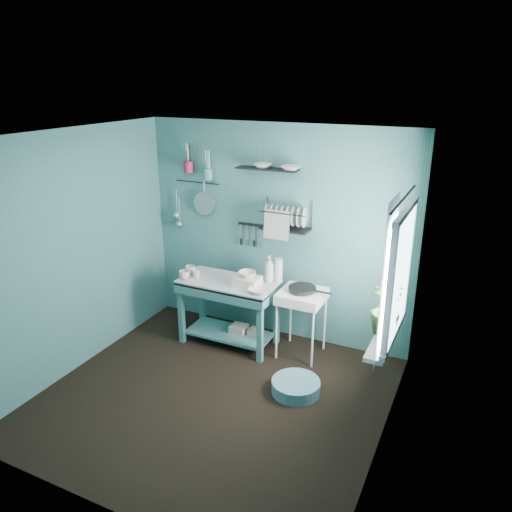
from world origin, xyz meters
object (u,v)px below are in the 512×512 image
at_px(frying_pan, 302,288).
at_px(hotplate_stand, 301,323).
at_px(soap_bottle, 270,269).
at_px(colander, 204,203).
at_px(wash_tub, 247,281).
at_px(floor_basin, 296,387).
at_px(mug_left, 184,275).
at_px(storage_tin_small, 255,337).
at_px(water_bottle, 278,270).
at_px(work_counter, 229,312).
at_px(utensil_cup_magenta, 188,167).
at_px(mug_right, 190,270).
at_px(utensil_cup_teal, 208,174).
at_px(storage_tin_large, 239,334).
at_px(mug_mid, 197,273).
at_px(potted_plant, 385,308).
at_px(dish_rack, 286,215).

bearing_deg(frying_pan, hotplate_stand, 0.00).
relative_size(soap_bottle, colander, 1.07).
bearing_deg(soap_bottle, wash_tub, -127.69).
height_order(soap_bottle, floor_basin, soap_bottle).
height_order(mug_left, storage_tin_small, mug_left).
xyz_separation_m(soap_bottle, water_bottle, (0.10, 0.02, -0.01)).
relative_size(work_counter, wash_tub, 3.95).
distance_m(soap_bottle, utensil_cup_magenta, 1.56).
bearing_deg(colander, mug_left, -83.06).
bearing_deg(water_bottle, utensil_cup_magenta, 171.19).
height_order(mug_right, hotplate_stand, mug_right).
relative_size(water_bottle, utensil_cup_teal, 2.15).
height_order(water_bottle, storage_tin_large, water_bottle).
bearing_deg(floor_basin, storage_tin_large, 146.46).
relative_size(mug_mid, storage_tin_large, 0.45).
height_order(potted_plant, storage_tin_large, potted_plant).
relative_size(water_bottle, storage_tin_small, 1.40).
bearing_deg(hotplate_stand, mug_mid, -176.28).
relative_size(wash_tub, colander, 1.00).
bearing_deg(hotplate_stand, utensil_cup_magenta, 164.70).
bearing_deg(floor_basin, soap_bottle, 129.26).
xyz_separation_m(colander, storage_tin_large, (0.65, -0.39, -1.41)).
xyz_separation_m(mug_right, hotplate_stand, (1.34, 0.13, -0.45)).
bearing_deg(dish_rack, storage_tin_small, -119.98).
relative_size(soap_bottle, dish_rack, 0.54).
distance_m(mug_mid, dish_rack, 1.22).
xyz_separation_m(soap_bottle, storage_tin_large, (-0.32, -0.15, -0.82)).
bearing_deg(potted_plant, mug_right, 167.07).
bearing_deg(floor_basin, water_bottle, 123.97).
distance_m(utensil_cup_magenta, colander, 0.47).
bearing_deg(wash_tub, dish_rack, 53.64).
bearing_deg(mug_mid, mug_left, -135.00).
bearing_deg(mug_left, hotplate_stand, 12.20).
relative_size(soap_bottle, storage_tin_large, 1.36).
height_order(work_counter, hotplate_stand, work_counter).
height_order(wash_tub, storage_tin_small, wash_tub).
xyz_separation_m(frying_pan, potted_plant, (1.01, -0.66, 0.26)).
distance_m(soap_bottle, frying_pan, 0.45).
height_order(utensil_cup_magenta, storage_tin_small, utensil_cup_magenta).
bearing_deg(frying_pan, mug_mid, -171.35).
bearing_deg(utensil_cup_magenta, soap_bottle, -10.52).
bearing_deg(utensil_cup_magenta, colander, 9.39).
bearing_deg(utensil_cup_teal, mug_right, -94.23).
relative_size(soap_bottle, hotplate_stand, 0.39).
height_order(storage_tin_large, floor_basin, storage_tin_large).
bearing_deg(hotplate_stand, storage_tin_large, -179.09).
height_order(hotplate_stand, dish_rack, dish_rack).
xyz_separation_m(work_counter, frying_pan, (0.84, 0.13, 0.41)).
bearing_deg(hotplate_stand, mug_right, -179.57).
bearing_deg(storage_tin_large, mug_mid, -167.09).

